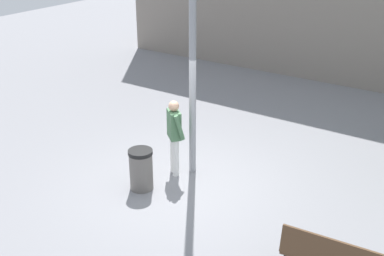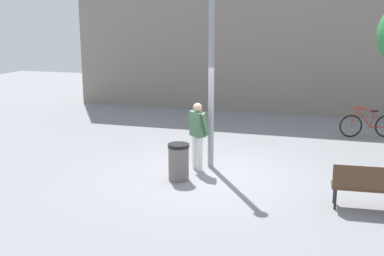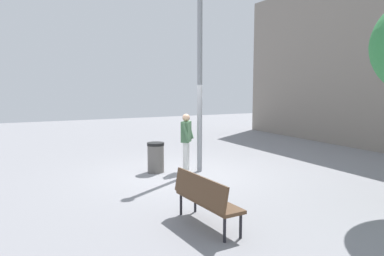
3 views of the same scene
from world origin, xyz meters
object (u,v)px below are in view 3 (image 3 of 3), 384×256
(lamppost, at_px, (200,71))
(park_bench, at_px, (204,196))
(person_by_lamppost, at_px, (186,138))
(trash_bin, at_px, (156,157))

(lamppost, height_order, park_bench, lamppost)
(person_by_lamppost, xyz_separation_m, park_bench, (3.99, -1.56, -0.42))
(park_bench, bearing_deg, person_by_lamppost, 158.65)
(park_bench, distance_m, trash_bin, 4.26)
(lamppost, bearing_deg, person_by_lamppost, -129.51)
(person_by_lamppost, bearing_deg, trash_bin, -103.28)
(park_bench, relative_size, trash_bin, 1.89)
(park_bench, bearing_deg, lamppost, 153.49)
(lamppost, height_order, person_by_lamppost, lamppost)
(lamppost, relative_size, trash_bin, 5.98)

